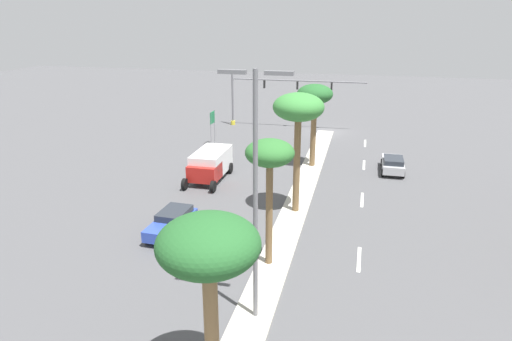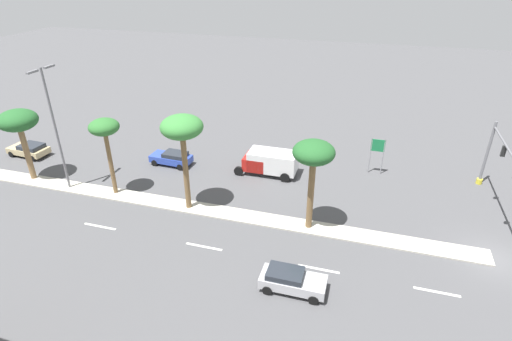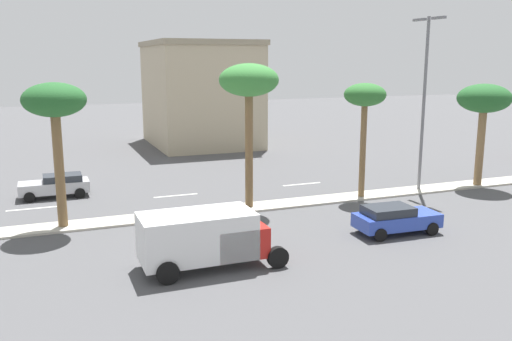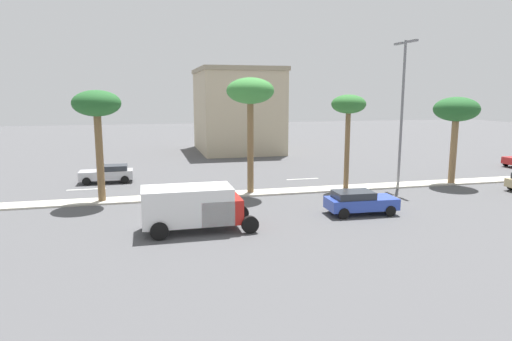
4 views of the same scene
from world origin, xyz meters
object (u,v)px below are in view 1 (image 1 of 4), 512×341
street_lamp_near (255,184)px  box_truck (210,164)px  sedan_blue_inboard (172,222)px  sedan_silver_outboard (393,164)px  palm_tree_far (315,97)px  traffic_signal_gantry (267,93)px  palm_tree_left (208,249)px  directional_road_sign (213,122)px  palm_tree_trailing (270,158)px  palm_tree_near (298,111)px

street_lamp_near → box_truck: bearing=-64.7°
street_lamp_near → sedan_blue_inboard: (6.96, -6.84, -5.66)m
sedan_silver_outboard → box_truck: (14.66, 5.42, 0.53)m
sedan_silver_outboard → palm_tree_far: bearing=0.9°
traffic_signal_gantry → palm_tree_far: size_ratio=2.21×
palm_tree_left → directional_road_sign: bearing=-71.4°
directional_road_sign → palm_tree_far: bearing=157.1°
traffic_signal_gantry → palm_tree_left: (-6.77, 40.39, 1.72)m
palm_tree_trailing → sedan_blue_inboard: size_ratio=1.64×
palm_tree_near → palm_tree_left: palm_tree_near is taller
palm_tree_trailing → traffic_signal_gantry: bearing=-77.6°
palm_tree_far → box_truck: size_ratio=1.24×
palm_tree_near → palm_tree_trailing: palm_tree_near is taller
palm_tree_far → street_lamp_near: 21.98m
traffic_signal_gantry → street_lamp_near: 36.77m
palm_tree_left → street_lamp_near: size_ratio=0.62×
palm_tree_far → palm_tree_near: size_ratio=0.89×
street_lamp_near → sedan_blue_inboard: bearing=-44.5°
directional_road_sign → palm_tree_far: (-10.80, 4.56, 3.70)m
directional_road_sign → sedan_blue_inboard: bearing=101.4°
palm_tree_far → palm_tree_near: palm_tree_near is taller
palm_tree_left → box_truck: palm_tree_left is taller
traffic_signal_gantry → box_truck: bearing=88.2°
traffic_signal_gantry → palm_tree_trailing: (-6.88, 31.36, 2.06)m
traffic_signal_gantry → directional_road_sign: size_ratio=4.52×
palm_tree_trailing → sedan_silver_outboard: 19.63m
palm_tree_far → palm_tree_near: (-0.08, 10.11, 0.84)m
palm_tree_left → sedan_blue_inboard: 13.90m
directional_road_sign → street_lamp_near: 28.96m
palm_tree_trailing → street_lamp_near: bearing=94.6°
sedan_silver_outboard → directional_road_sign: bearing=-14.1°
sedan_blue_inboard → sedan_silver_outboard: bearing=-132.0°
directional_road_sign → sedan_silver_outboard: directional_road_sign is taller
palm_tree_trailing → street_lamp_near: size_ratio=0.64×
traffic_signal_gantry → sedan_silver_outboard: 20.01m
palm_tree_far → palm_tree_left: bearing=89.2°
traffic_signal_gantry → box_truck: 19.50m
traffic_signal_gantry → palm_tree_left: bearing=99.5°
palm_tree_near → palm_tree_trailing: (0.33, 7.26, -0.98)m
traffic_signal_gantry → palm_tree_trailing: size_ratio=2.31×
street_lamp_near → palm_tree_left: bearing=83.7°
box_truck → sedan_silver_outboard: bearing=-159.7°
traffic_signal_gantry → palm_tree_far: bearing=117.0°
directional_road_sign → box_truck: 10.40m
directional_road_sign → sedan_blue_inboard: (-3.97, 19.70, -1.75)m
traffic_signal_gantry → street_lamp_near: size_ratio=1.47×
traffic_signal_gantry → street_lamp_near: (-7.26, 35.97, 2.41)m
box_truck → palm_tree_near: bearing=148.5°
directional_road_sign → palm_tree_left: palm_tree_left is taller
directional_road_sign → street_lamp_near: street_lamp_near is taller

